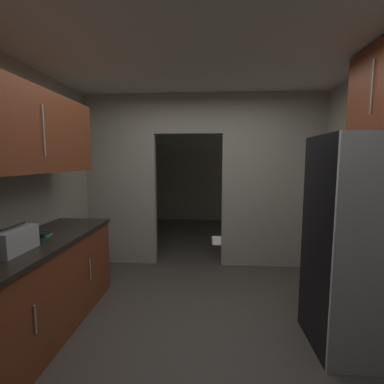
{
  "coord_description": "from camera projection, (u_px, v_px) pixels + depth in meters",
  "views": [
    {
      "loc": [
        0.1,
        -2.37,
        1.61
      ],
      "look_at": [
        -0.09,
        0.73,
        1.25
      ],
      "focal_mm": 25.68,
      "sensor_mm": 36.0,
      "label": 1
    }
  ],
  "objects": [
    {
      "name": "ground",
      "position": [
        197.0,
        336.0,
        2.54
      ],
      "size": [
        20.0,
        20.0,
        0.0
      ],
      "primitive_type": "plane",
      "color": "#47423D"
    },
    {
      "name": "kitchen_overhead_slab",
      "position": [
        200.0,
        60.0,
        2.77
      ],
      "size": [
        3.97,
        7.59,
        0.06
      ],
      "primitive_type": "cube",
      "color": "silver"
    },
    {
      "name": "kitchen_partition",
      "position": [
        207.0,
        176.0,
        4.16
      ],
      "size": [
        3.57,
        0.12,
        2.59
      ],
      "color": "#ADA899",
      "rests_on": "ground"
    },
    {
      "name": "adjoining_room_shell",
      "position": [
        205.0,
        174.0,
        6.34
      ],
      "size": [
        3.57,
        3.27,
        2.59
      ],
      "color": "gray",
      "rests_on": "ground"
    },
    {
      "name": "refrigerator",
      "position": [
        363.0,
        245.0,
        2.29
      ],
      "size": [
        0.78,
        0.71,
        1.82
      ],
      "color": "black",
      "rests_on": "ground"
    },
    {
      "name": "lower_cabinet_run",
      "position": [
        34.0,
        291.0,
        2.46
      ],
      "size": [
        0.64,
        2.09,
        0.89
      ],
      "color": "brown",
      "rests_on": "ground"
    },
    {
      "name": "upper_cabinet_counterside",
      "position": [
        23.0,
        130.0,
        2.3
      ],
      "size": [
        0.36,
        1.88,
        0.72
      ],
      "color": "brown"
    },
    {
      "name": "boombox",
      "position": [
        14.0,
        241.0,
        2.17
      ],
      "size": [
        0.18,
        0.38,
        0.22
      ],
      "color": "#B2B2B7",
      "rests_on": "lower_cabinet_run"
    },
    {
      "name": "book_stack",
      "position": [
        43.0,
        236.0,
        2.54
      ],
      "size": [
        0.14,
        0.16,
        0.07
      ],
      "color": "#2D609E",
      "rests_on": "lower_cabinet_run"
    }
  ]
}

